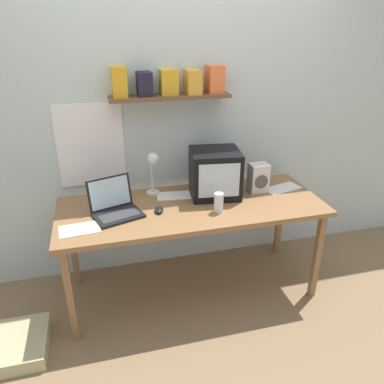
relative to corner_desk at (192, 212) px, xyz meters
name	(u,v)px	position (x,y,z in m)	size (l,w,h in m)	color
ground_plane	(192,288)	(0.00, 0.00, -0.69)	(12.00, 12.00, 0.00)	#8A6E4E
back_wall	(176,113)	(0.00, 0.48, 0.61)	(5.60, 0.24, 2.60)	silver
corner_desk	(192,212)	(0.00, 0.00, 0.00)	(1.90, 0.74, 0.75)	olive
crt_monitor	(215,173)	(0.21, 0.13, 0.23)	(0.40, 0.38, 0.35)	black
laptop	(115,205)	(-0.54, 0.00, 0.12)	(0.38, 0.35, 0.24)	black
desk_lamp	(153,166)	(-0.24, 0.22, 0.29)	(0.10, 0.15, 0.34)	silver
juice_glass	(219,204)	(0.15, -0.15, 0.12)	(0.06, 0.06, 0.14)	white
space_heater	(258,178)	(0.55, 0.10, 0.17)	(0.14, 0.12, 0.22)	silver
computer_mouse	(159,210)	(-0.25, -0.05, 0.07)	(0.08, 0.12, 0.03)	black
printed_handout	(174,196)	(-0.10, 0.18, 0.06)	(0.27, 0.17, 0.00)	white
open_notebook	(282,188)	(0.76, 0.09, 0.06)	(0.32, 0.21, 0.00)	white
loose_paper_near_monitor	(79,229)	(-0.78, -0.16, 0.06)	(0.27, 0.18, 0.00)	silver
floor_cushion	(14,346)	(-1.27, -0.33, -0.64)	(0.42, 0.42, 0.10)	#BEB486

